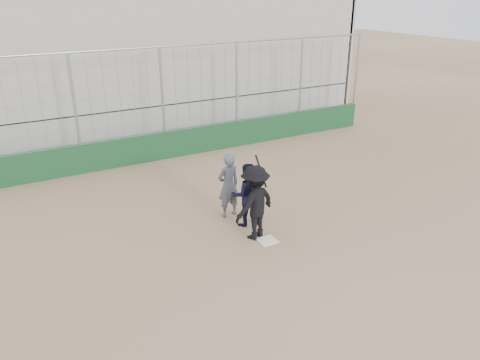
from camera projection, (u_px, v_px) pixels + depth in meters
ground at (267, 241)px, 11.72m from camera, size 90.00×90.00×0.00m
home_plate at (267, 241)px, 11.72m from camera, size 0.44×0.44×0.02m
backstop at (165, 133)px, 16.99m from camera, size 18.10×0.25×4.04m
bleachers at (121, 60)px, 20.21m from camera, size 20.25×6.70×6.98m
batter_at_plate at (255, 203)px, 11.55m from camera, size 1.40×1.06×2.06m
catcher_crouched at (246, 205)px, 12.31m from camera, size 0.95×0.79×1.17m
umpire at (228, 189)px, 12.71m from camera, size 0.70×0.49×1.63m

